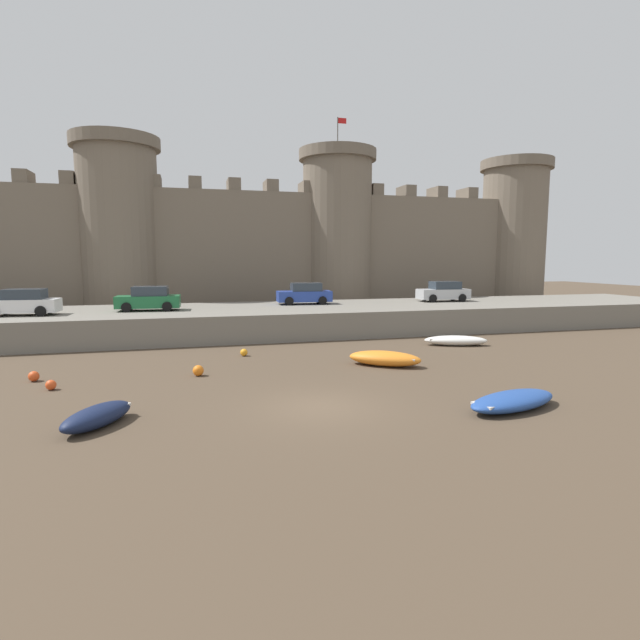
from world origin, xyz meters
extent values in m
plane|color=#4C3D2D|center=(0.00, 0.00, 0.00)|extent=(160.00, 160.00, 0.00)
cube|color=slate|center=(0.00, 18.67, 0.89)|extent=(71.22, 10.00, 1.77)
cube|color=#706354|center=(0.00, 30.23, 5.63)|extent=(59.22, 2.80, 11.26)
cylinder|color=#706354|center=(-9.87, 30.23, 7.24)|extent=(6.57, 6.57, 14.48)
cylinder|color=#675B4D|center=(-9.87, 30.23, 14.98)|extent=(7.35, 7.35, 1.00)
cylinder|color=#706354|center=(9.87, 30.23, 7.24)|extent=(6.57, 6.57, 14.48)
cylinder|color=#675B4D|center=(9.87, 30.23, 14.98)|extent=(7.35, 7.35, 1.00)
cylinder|color=#4C4742|center=(9.87, 30.23, 16.98)|extent=(0.10, 0.10, 3.00)
cube|color=red|center=(10.32, 30.23, 18.18)|extent=(0.80, 0.04, 0.50)
cylinder|color=#706354|center=(29.61, 30.23, 7.24)|extent=(6.57, 6.57, 14.48)
cylinder|color=#675B4D|center=(29.61, 30.23, 14.98)|extent=(7.35, 7.35, 1.00)
cube|color=#6A5E4F|center=(-17.03, 30.23, 11.81)|extent=(1.10, 2.52, 1.10)
cube|color=#6A5E4F|center=(-13.62, 30.23, 11.81)|extent=(1.10, 2.52, 1.10)
cube|color=#6A5E4F|center=(-6.81, 30.23, 11.81)|extent=(1.10, 2.52, 1.10)
cube|color=#6A5E4F|center=(-3.41, 30.23, 11.81)|extent=(1.10, 2.52, 1.10)
cube|color=#6A5E4F|center=(0.00, 30.23, 11.81)|extent=(1.10, 2.52, 1.10)
cube|color=#6A5E4F|center=(3.41, 30.23, 11.81)|extent=(1.10, 2.52, 1.10)
cube|color=#6A5E4F|center=(6.81, 30.23, 11.81)|extent=(1.10, 2.52, 1.10)
cube|color=#6A5E4F|center=(13.62, 30.23, 11.81)|extent=(1.10, 2.52, 1.10)
cube|color=#6A5E4F|center=(17.03, 30.23, 11.81)|extent=(1.10, 2.52, 1.10)
cube|color=#6A5E4F|center=(20.43, 30.23, 11.81)|extent=(1.10, 2.52, 1.10)
cube|color=#6A5E4F|center=(23.84, 30.23, 11.81)|extent=(1.10, 2.52, 1.10)
ellipsoid|color=#141E3D|center=(-7.28, -0.18, 0.33)|extent=(2.44, 2.96, 0.67)
ellipsoid|color=navy|center=(-7.28, -0.18, 0.39)|extent=(1.97, 2.40, 0.37)
cube|color=beige|center=(-7.39, -0.36, 0.43)|extent=(0.88, 0.67, 0.06)
cube|color=beige|center=(-6.68, 0.74, 0.41)|extent=(0.65, 0.56, 0.08)
ellipsoid|color=silver|center=(11.27, 10.09, 0.30)|extent=(3.96, 2.35, 0.60)
ellipsoid|color=white|center=(11.27, 10.09, 0.36)|extent=(3.23, 1.88, 0.33)
cube|color=beige|center=(11.54, 10.00, 0.40)|extent=(0.52, 1.04, 0.06)
cube|color=beige|center=(9.87, 10.56, 0.38)|extent=(0.48, 0.72, 0.08)
ellipsoid|color=orange|center=(4.88, 5.81, 0.37)|extent=(3.73, 3.20, 0.74)
ellipsoid|color=gold|center=(4.88, 5.81, 0.43)|extent=(3.02, 2.58, 0.40)
cube|color=beige|center=(4.66, 5.96, 0.47)|extent=(0.84, 1.08, 0.06)
cube|color=beige|center=(6.02, 5.00, 0.45)|extent=(0.67, 0.79, 0.08)
ellipsoid|color=#234793|center=(6.49, -1.98, 0.30)|extent=(4.22, 2.58, 0.60)
ellipsoid|color=blue|center=(6.49, -1.98, 0.36)|extent=(3.44, 2.06, 0.33)
cube|color=beige|center=(6.78, -1.90, 0.40)|extent=(0.56, 1.29, 0.06)
cube|color=beige|center=(5.02, -2.42, 0.38)|extent=(0.51, 0.88, 0.08)
sphere|color=orange|center=(-1.54, 10.07, 0.20)|extent=(0.40, 0.40, 0.40)
sphere|color=#E04C1E|center=(-10.90, 6.79, 0.22)|extent=(0.45, 0.45, 0.45)
sphere|color=orange|center=(-4.04, 5.99, 0.24)|extent=(0.49, 0.49, 0.49)
sphere|color=#E04C1E|center=(-9.83, 5.05, 0.20)|extent=(0.41, 0.41, 0.41)
cube|color=silver|center=(-14.20, 17.52, 2.37)|extent=(4.19, 1.93, 0.80)
cube|color=#2D3842|center=(-14.05, 17.51, 3.07)|extent=(2.34, 1.62, 0.64)
cylinder|color=black|center=(-15.42, 18.44, 2.09)|extent=(0.65, 0.22, 0.64)
cylinder|color=black|center=(-12.98, 16.60, 2.09)|extent=(0.65, 0.22, 0.64)
cylinder|color=black|center=(-12.88, 18.29, 2.09)|extent=(0.65, 0.22, 0.64)
cube|color=#1E6638|center=(-6.93, 18.52, 2.37)|extent=(4.19, 1.93, 0.80)
cube|color=#2D3842|center=(-6.78, 18.51, 3.07)|extent=(2.34, 1.62, 0.64)
cylinder|color=black|center=(-8.25, 17.74, 2.09)|extent=(0.65, 0.22, 0.64)
cylinder|color=black|center=(-8.15, 19.44, 2.09)|extent=(0.65, 0.22, 0.64)
cylinder|color=black|center=(-5.71, 17.60, 2.09)|extent=(0.65, 0.22, 0.64)
cylinder|color=black|center=(-5.61, 19.29, 2.09)|extent=(0.65, 0.22, 0.64)
cube|color=#263F99|center=(4.25, 20.47, 2.37)|extent=(4.19, 1.93, 0.80)
cube|color=#2D3842|center=(4.40, 20.46, 3.07)|extent=(2.34, 1.62, 0.64)
cylinder|color=black|center=(2.94, 19.69, 2.09)|extent=(0.65, 0.22, 0.64)
cylinder|color=black|center=(3.03, 21.39, 2.09)|extent=(0.65, 0.22, 0.64)
cylinder|color=black|center=(5.48, 19.55, 2.09)|extent=(0.65, 0.22, 0.64)
cylinder|color=black|center=(5.57, 21.25, 2.09)|extent=(0.65, 0.22, 0.64)
cube|color=#B2B5B7|center=(15.78, 19.96, 2.37)|extent=(4.19, 1.93, 0.80)
cube|color=#2D3842|center=(15.93, 19.95, 3.07)|extent=(2.34, 1.62, 0.64)
cylinder|color=black|center=(14.46, 19.19, 2.09)|extent=(0.65, 0.22, 0.64)
cylinder|color=black|center=(14.56, 20.88, 2.09)|extent=(0.65, 0.22, 0.64)
cylinder|color=black|center=(17.00, 19.04, 2.09)|extent=(0.65, 0.22, 0.64)
cylinder|color=black|center=(17.10, 20.74, 2.09)|extent=(0.65, 0.22, 0.64)
camera|label=1|loc=(-4.45, -16.62, 5.26)|focal=28.00mm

